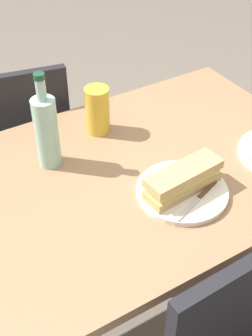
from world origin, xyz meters
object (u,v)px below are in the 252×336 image
at_px(plate_far, 182,191).
at_px(water_bottle, 46,130).
at_px(baguette_sandwich_far, 183,179).
at_px(knife_far, 199,198).
at_px(beer_glass, 97,110).
at_px(dining_table, 126,204).
at_px(chair_near, 18,150).

xyz_separation_m(plate_far, water_bottle, (0.24, -0.30, 0.10)).
height_order(baguette_sandwich_far, knife_far, baguette_sandwich_far).
distance_m(baguette_sandwich_far, beer_glass, 0.37).
distance_m(plate_far, beer_glass, 0.37).
bearing_deg(baguette_sandwich_far, dining_table, -59.76).
distance_m(dining_table, plate_far, 0.21).
bearing_deg(beer_glass, plate_far, 97.89).
bearing_deg(water_bottle, beer_glass, -159.90).
relative_size(knife_far, water_bottle, 0.62).
relative_size(baguette_sandwich_far, knife_far, 1.27).
bearing_deg(chair_near, beer_glass, 115.83).
xyz_separation_m(dining_table, beer_glass, (-0.03, -0.22, 0.19)).
xyz_separation_m(baguette_sandwich_far, knife_far, (-0.02, 0.05, -0.03)).
height_order(plate_far, beer_glass, beer_glass).
relative_size(baguette_sandwich_far, water_bottle, 0.78).
bearing_deg(dining_table, plate_far, 120.24).
height_order(baguette_sandwich_far, beer_glass, beer_glass).
relative_size(chair_near, plate_far, 3.61).
relative_size(baguette_sandwich_far, beer_glass, 1.51).
relative_size(knife_far, beer_glass, 1.18).
distance_m(baguette_sandwich_far, water_bottle, 0.39).
xyz_separation_m(dining_table, water_bottle, (0.16, -0.15, 0.23)).
bearing_deg(plate_far, beer_glass, -82.11).
bearing_deg(knife_far, beer_glass, -80.89).
bearing_deg(plate_far, chair_near, -72.92).
bearing_deg(beer_glass, dining_table, 81.47).
height_order(dining_table, water_bottle, water_bottle).
bearing_deg(chair_near, baguette_sandwich_far, 107.08).
xyz_separation_m(plate_far, knife_far, (-0.02, 0.05, 0.01)).
xyz_separation_m(baguette_sandwich_far, water_bottle, (0.24, -0.30, 0.06)).
height_order(chair_near, baguette_sandwich_far, chair_near).
xyz_separation_m(dining_table, plate_far, (-0.08, 0.14, 0.13)).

